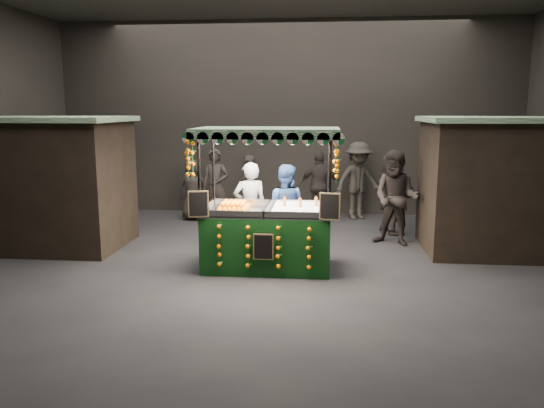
# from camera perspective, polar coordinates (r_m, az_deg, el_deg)

# --- Properties ---
(ground) EXTENTS (12.00, 12.00, 0.00)m
(ground) POSITION_cam_1_polar(r_m,az_deg,el_deg) (9.52, -0.78, -6.66)
(ground) COLOR black
(ground) RESTS_ON ground
(market_hall) EXTENTS (12.10, 10.10, 5.05)m
(market_hall) POSITION_cam_1_polar(r_m,az_deg,el_deg) (9.14, -0.83, 14.09)
(market_hall) COLOR black
(market_hall) RESTS_ON ground
(neighbour_stall_left) EXTENTS (3.00, 2.20, 2.60)m
(neighbour_stall_left) POSITION_cam_1_polar(r_m,az_deg,el_deg) (11.53, -22.49, 2.17)
(neighbour_stall_left) COLOR black
(neighbour_stall_left) RESTS_ON ground
(neighbour_stall_right) EXTENTS (3.00, 2.20, 2.60)m
(neighbour_stall_right) POSITION_cam_1_polar(r_m,az_deg,el_deg) (11.17, 23.21, 1.89)
(neighbour_stall_right) COLOR black
(neighbour_stall_right) RESTS_ON ground
(juice_stall) EXTENTS (2.51, 1.48, 2.43)m
(juice_stall) POSITION_cam_1_polar(r_m,az_deg,el_deg) (9.22, -0.44, -2.38)
(juice_stall) COLOR black
(juice_stall) RESTS_ON ground
(vendor_grey) EXTENTS (0.73, 0.57, 1.75)m
(vendor_grey) POSITION_cam_1_polar(r_m,az_deg,el_deg) (10.27, -2.35, -0.39)
(vendor_grey) COLOR gray
(vendor_grey) RESTS_ON ground
(vendor_blue) EXTENTS (0.93, 0.78, 1.71)m
(vendor_blue) POSITION_cam_1_polar(r_m,az_deg,el_deg) (10.32, 1.37, -0.47)
(vendor_blue) COLOR navy
(vendor_blue) RESTS_ON ground
(shopper_0) EXTENTS (0.71, 0.51, 1.81)m
(shopper_0) POSITION_cam_1_polar(r_m,az_deg,el_deg) (12.91, -6.07, 1.86)
(shopper_0) COLOR black
(shopper_0) RESTS_ON ground
(shopper_1) EXTENTS (1.16, 1.06, 1.94)m
(shopper_1) POSITION_cam_1_polar(r_m,az_deg,el_deg) (11.09, 13.08, 0.62)
(shopper_1) COLOR black
(shopper_1) RESTS_ON ground
(shopper_2) EXTENTS (1.01, 0.43, 1.72)m
(shopper_2) POSITION_cam_1_polar(r_m,az_deg,el_deg) (13.39, 5.09, 1.98)
(shopper_2) COLOR #2E2725
(shopper_2) RESTS_ON ground
(shopper_3) EXTENTS (1.44, 1.21, 1.94)m
(shopper_3) POSITION_cam_1_polar(r_m,az_deg,el_deg) (13.58, 9.16, 2.47)
(shopper_3) COLOR #2B2723
(shopper_3) RESTS_ON ground
(shopper_4) EXTENTS (0.77, 0.53, 1.52)m
(shopper_4) POSITION_cam_1_polar(r_m,az_deg,el_deg) (13.44, -8.42, 1.50)
(shopper_4) COLOR black
(shopper_4) RESTS_ON ground
(shopper_5) EXTENTS (1.10, 1.78, 1.83)m
(shopper_5) POSITION_cam_1_polar(r_m,az_deg,el_deg) (12.14, 12.73, 1.19)
(shopper_5) COLOR #2D2624
(shopper_5) RESTS_ON ground
(shopper_6) EXTENTS (0.51, 0.65, 1.60)m
(shopper_6) POSITION_cam_1_polar(r_m,az_deg,el_deg) (13.51, -2.60, 1.82)
(shopper_6) COLOR black
(shopper_6) RESTS_ON ground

